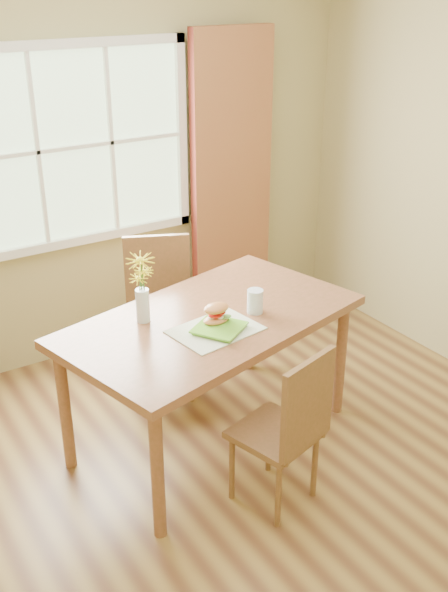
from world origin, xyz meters
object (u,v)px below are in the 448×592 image
chair_near (288,424)px  chair_far (159,308)px  flower_vase (141,282)px  water_glass (255,302)px  croissant_sandwich (216,314)px  dining_table (211,330)px

chair_near → chair_far: (0.02, 1.40, 0.06)m
chair_far → flower_vase: size_ratio=2.64×
chair_near → water_glass: bearing=55.0°
flower_vase → chair_near: bearing=-67.2°
croissant_sandwich → flower_vase: flower_vase is taller
dining_table → water_glass: 0.29m
chair_far → water_glass: 0.87m
croissant_sandwich → water_glass: size_ratio=1.18×
chair_far → chair_near: bearing=-66.4°
chair_far → water_glass: chair_far is taller
dining_table → chair_near: size_ratio=2.00×
chair_near → croissant_sandwich: croissant_sandwich is taller
croissant_sandwich → flower_vase: size_ratio=0.41×
croissant_sandwich → flower_vase: (-0.31, 0.26, 0.16)m
dining_table → flower_vase: bearing=141.9°
chair_far → flower_vase: 0.82m
dining_table → chair_far: (0.04, 0.70, -0.16)m
flower_vase → water_glass: bearing=-22.4°
dining_table → croissant_sandwich: size_ratio=11.40×
water_glass → flower_vase: 0.64m
croissant_sandwich → water_glass: water_glass is taller
croissant_sandwich → water_glass: bearing=2.4°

